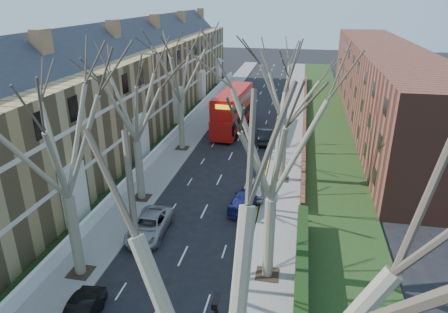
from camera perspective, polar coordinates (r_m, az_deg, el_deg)
The scene contains 16 objects.
pavement_left at distance 55.16m, azimuth -3.00°, elevation 5.19°, with size 3.00×102.00×0.12m, color slate.
pavement_right at distance 53.63m, azimuth 9.58°, elevation 4.41°, with size 3.00×102.00×0.12m, color slate.
terrace_left at distance 48.97m, azimuth -14.26°, elevation 8.98°, with size 9.70×78.00×13.60m.
flats_right at distance 57.25m, azimuth 21.73°, elevation 9.39°, with size 13.97×54.00×10.00m.
front_wall_left at distance 48.12m, azimuth -7.21°, elevation 3.18°, with size 0.30×78.00×1.00m.
grass_verge_right at distance 53.72m, azimuth 14.39°, elevation 4.14°, with size 6.00×102.00×0.06m.
tree_left_mid at distance 23.07m, azimuth -22.76°, elevation 3.81°, with size 10.50×10.50×14.71m.
tree_left_far at distance 31.62m, azimuth -12.93°, elevation 9.00°, with size 10.15×10.15×14.22m.
tree_left_dist at distance 42.60m, azimuth -6.49°, elevation 13.15°, with size 10.50×10.50×14.71m.
tree_right_mid at distance 21.24m, azimuth 7.23°, elevation 3.91°, with size 10.50×10.50×14.71m.
tree_right_far at distance 34.87m, azimuth 8.98°, elevation 10.49°, with size 10.15×10.15×14.22m.
double_decker_bus at distance 50.68m, azimuth 1.26°, elevation 6.51°, with size 3.60×12.16×4.98m.
car_left_far at distance 29.60m, azimuth -10.60°, elevation -9.67°, with size 2.38×5.15×1.43m, color #949599.
car_right_near at distance 32.48m, azimuth 2.95°, elevation -6.27°, with size 1.93×4.75×1.38m, color navy.
car_right_mid at distance 34.50m, azimuth 4.54°, elevation -4.50°, with size 1.66×4.11×1.40m, color #9B9EA4.
car_right_far at distance 46.95m, azimuth 5.84°, elevation 2.99°, with size 1.70×4.89×1.61m, color black.
Camera 1 is at (6.91, -12.15, 16.15)m, focal length 32.00 mm.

